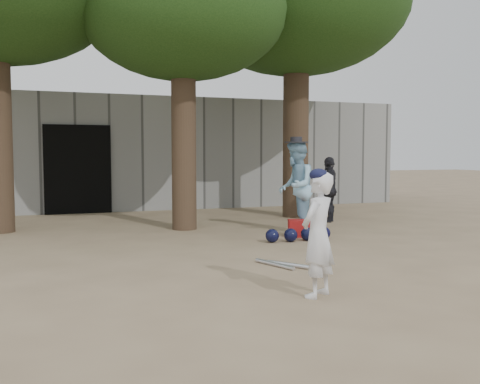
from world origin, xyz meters
name	(u,v)px	position (x,y,z in m)	size (l,w,h in m)	color
ground	(222,278)	(0.00, 0.00, 0.00)	(70.00, 70.00, 0.00)	#937C5E
boy_player	(318,235)	(0.68, -1.14, 0.65)	(0.47, 0.31, 1.30)	white
spectator_blue	(296,187)	(2.45, 3.01, 0.86)	(0.84, 0.65, 1.73)	#8FC0DD
spectator_dark	(329,189)	(3.86, 4.24, 0.71)	(0.83, 0.35, 1.42)	black
red_bag	(300,228)	(2.32, 2.57, 0.15)	(0.42, 0.32, 0.30)	maroon
back_building	(114,153)	(0.00, 10.33, 1.50)	(16.00, 5.24, 3.00)	gray
helmet_row	(299,234)	(2.07, 2.11, 0.12)	(1.19, 0.27, 0.23)	black
bat_pile	(283,265)	(0.95, 0.33, 0.03)	(0.55, 0.78, 0.06)	silver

